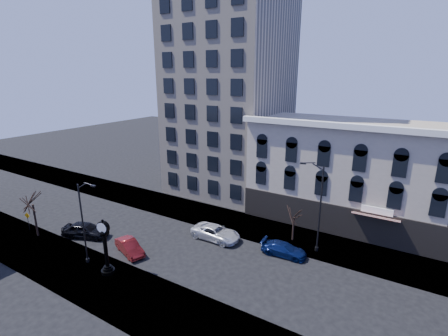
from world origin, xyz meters
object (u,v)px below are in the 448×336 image
Objects in this scene: car_near_a at (85,230)px; street_lamp_near at (85,202)px; warning_sign at (28,218)px; street_clock at (106,249)px; car_near_b at (129,247)px.

street_lamp_near is at bearing -143.36° from car_near_a.
warning_sign is at bearing 171.90° from street_lamp_near.
street_clock is 1.26× the size of car_near_b.
warning_sign is 0.53× the size of car_near_b.
car_near_b is at bearing -111.05° from car_near_a.
street_clock is at bearing -9.76° from street_lamp_near.
street_clock is 2.38× the size of warning_sign.
street_lamp_near reaches higher than car_near_b.
car_near_b is (6.65, 0.11, -0.16)m from car_near_a.
car_near_a is at bearing 110.17° from car_near_b.
warning_sign is (-11.84, 0.70, -4.71)m from street_lamp_near.
street_lamp_near is 6.69m from car_near_b.
warning_sign is 7.12m from car_near_a.
street_lamp_near is 3.76× the size of warning_sign.
street_lamp_near is 12.76m from warning_sign.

